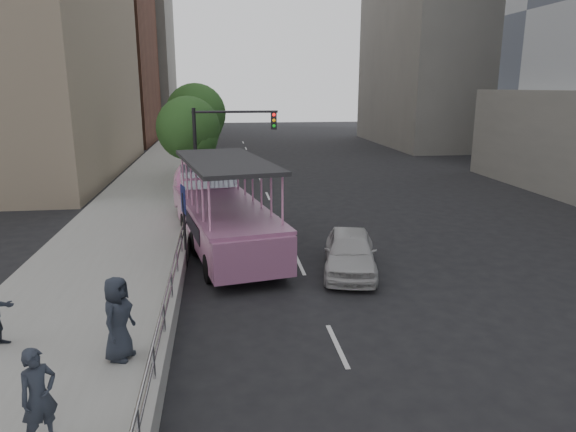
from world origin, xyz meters
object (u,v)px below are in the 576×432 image
object	(u,v)px
street_tree_near	(190,131)
traffic_signal	(220,143)
duck_boat	(219,211)
car	(350,252)
pedestrian_near	(39,397)
street_tree_far	(197,116)
parking_sign	(184,217)
pedestrian_far	(118,318)

from	to	relation	value
street_tree_near	traffic_signal	bearing A→B (deg)	-65.02
duck_boat	car	bearing A→B (deg)	-42.30
pedestrian_near	street_tree_near	world-z (taller)	street_tree_near
duck_boat	traffic_signal	world-z (taller)	traffic_signal
duck_boat	street_tree_far	bearing A→B (deg)	95.00
duck_boat	parking_sign	bearing A→B (deg)	-113.22
duck_boat	street_tree_far	size ratio (longest dim) A/B	1.73
parking_sign	street_tree_far	xyz separation A→B (m)	(-0.10, 17.71, 2.48)
pedestrian_far	parking_sign	bearing A→B (deg)	10.72
duck_boat	parking_sign	xyz separation A→B (m)	(-1.20, -2.80, 0.49)
duck_boat	car	xyz separation A→B (m)	(4.38, -3.99, -0.61)
duck_boat	pedestrian_near	bearing A→B (deg)	-104.01
car	street_tree_near	distance (m)	14.51
pedestrian_far	parking_sign	distance (m)	6.76
pedestrian_far	street_tree_near	distance (m)	18.56
pedestrian_near	parking_sign	size ratio (longest dim) A/B	0.59
parking_sign	car	bearing A→B (deg)	-12.01
duck_boat	street_tree_far	xyz separation A→B (m)	(-1.31, 14.91, 2.97)
parking_sign	traffic_signal	distance (m)	8.55
street_tree_near	street_tree_far	bearing A→B (deg)	88.09
parking_sign	pedestrian_near	bearing A→B (deg)	-101.09
duck_boat	street_tree_near	xyz separation A→B (m)	(-1.51, 8.91, 2.48)
traffic_signal	car	bearing A→B (deg)	-65.63
pedestrian_near	traffic_signal	xyz separation A→B (m)	(3.13, 17.66, 2.33)
car	street_tree_far	world-z (taller)	street_tree_far
parking_sign	pedestrian_far	bearing A→B (deg)	-98.96
parking_sign	street_tree_far	size ratio (longest dim) A/B	0.46
pedestrian_far	traffic_signal	bearing A→B (deg)	10.77
pedestrian_near	street_tree_far	size ratio (longest dim) A/B	0.27
duck_boat	street_tree_far	distance (m)	15.26
duck_boat	pedestrian_far	xyz separation A→B (m)	(-2.25, -9.45, -0.08)
street_tree_far	duck_boat	bearing A→B (deg)	-85.00
car	street_tree_near	xyz separation A→B (m)	(-5.89, 12.90, 3.09)
pedestrian_far	pedestrian_near	bearing A→B (deg)	-176.47
pedestrian_near	parking_sign	bearing A→B (deg)	33.00
pedestrian_near	street_tree_near	distance (m)	21.31
car	pedestrian_far	bearing A→B (deg)	-127.41
pedestrian_near	street_tree_far	world-z (taller)	street_tree_far
pedestrian_far	parking_sign	size ratio (longest dim) A/B	0.65
duck_boat	traffic_signal	xyz separation A→B (m)	(0.09, 5.48, 2.16)
traffic_signal	street_tree_near	size ratio (longest dim) A/B	0.91
traffic_signal	street_tree_far	xyz separation A→B (m)	(-1.40, 9.43, 0.81)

